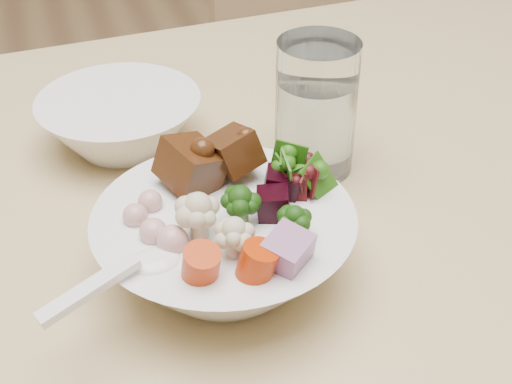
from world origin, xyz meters
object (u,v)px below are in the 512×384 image
Objects in this scene: side_bowl at (121,123)px; food_bowl at (226,240)px; water_glass at (316,113)px; dining_table at (489,262)px; chair_far at (322,123)px.

food_bowl is at bearing -77.27° from side_bowl.
food_bowl is at bearing -134.62° from water_glass.
dining_table is at bearing 5.09° from food_bowl.
food_bowl is (-0.40, -0.74, 0.38)m from chair_far.
side_bowl is (-0.32, 0.19, 0.11)m from dining_table.
dining_table is 0.77m from chair_far.
chair_far is (0.12, 0.71, -0.26)m from dining_table.
dining_table is at bearing -111.08° from chair_far.
side_bowl is at bearing 151.23° from water_glass.
chair_far reaches higher than dining_table.
side_bowl is (-0.17, 0.09, -0.03)m from water_glass.
food_bowl is (-0.27, -0.02, 0.12)m from dining_table.
side_bowl is (-0.05, 0.21, -0.01)m from food_bowl.
water_glass reaches higher than chair_far.
chair_far is at bearing 49.72° from side_bowl.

